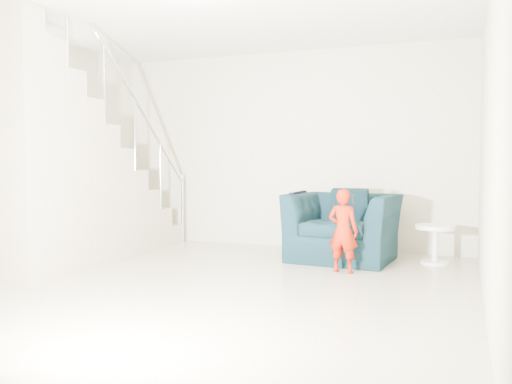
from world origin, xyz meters
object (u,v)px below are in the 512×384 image
Objects in this scene: toddler at (343,231)px; staircase at (61,183)px; armchair at (343,227)px; side_table at (435,238)px.

toddler is 0.25× the size of staircase.
armchair is 1.07m from side_table.
armchair is 1.37× the size of toddler.
toddler is at bearing 12.77° from staircase.
armchair is 0.34× the size of staircase.
armchair reaches higher than side_table.
toddler is at bearing -136.16° from side_table.
side_table is at bearing 11.08° from armchair.
staircase is (-4.02, -1.57, 0.64)m from side_table.
toddler is 3.24m from staircase.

